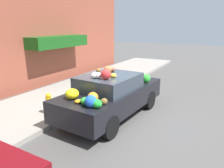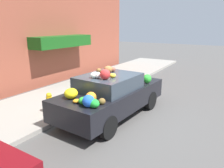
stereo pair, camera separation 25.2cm
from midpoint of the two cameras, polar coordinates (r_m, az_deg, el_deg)
ground_plane at (r=7.48m, az=0.95°, el=-8.27°), size 60.00×60.00×0.00m
sidewalk_curb at (r=9.03m, az=-14.06°, el=-4.09°), size 24.00×3.20×0.14m
building_facade at (r=10.33m, az=-23.53°, el=13.08°), size 18.00×1.20×5.70m
fire_hydrant at (r=7.50m, az=-15.10°, el=-4.79°), size 0.20×0.20×0.70m
art_car at (r=7.17m, az=0.81°, el=-2.68°), size 4.33×2.01×1.75m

